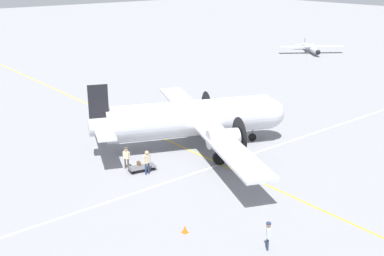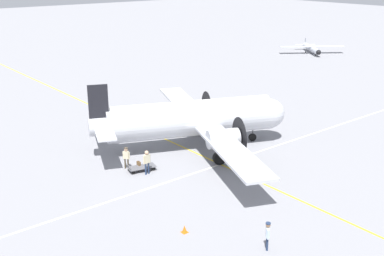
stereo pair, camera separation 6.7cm
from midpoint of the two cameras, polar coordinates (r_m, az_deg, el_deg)
ground_plane at (r=40.93m, az=-0.05°, el=-2.30°), size 300.00×300.00×0.00m
apron_line_eastwest at (r=40.59m, az=-0.68°, el=-2.48°), size 120.00×0.16×0.01m
apron_line_northsouth at (r=37.94m, az=4.03°, el=-4.09°), size 0.16×120.00×0.01m
airliner_main at (r=40.20m, az=0.58°, el=1.20°), size 23.29×16.81×5.98m
crew_foreground at (r=26.83m, az=8.94°, el=-12.15°), size 0.43×0.41×1.64m
passenger_boarding at (r=36.69m, az=-7.84°, el=-3.26°), size 0.48×0.40×1.70m
ramp_agent at (r=35.52m, az=-5.42°, el=-3.78°), size 0.30×0.64×1.87m
suitcase_near_door at (r=36.77m, az=-6.37°, el=-4.42°), size 0.37×0.16×0.65m
baggage_cart at (r=36.50m, az=-6.04°, el=-4.65°), size 1.42×2.24×0.56m
light_aircraft_distant at (r=87.70m, az=13.94°, el=9.14°), size 8.43×10.00×2.16m
traffic_cone at (r=28.43m, az=-0.91°, el=-11.90°), size 0.35×0.35×0.46m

